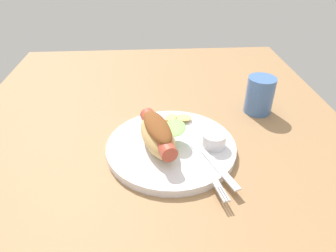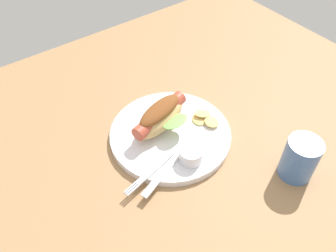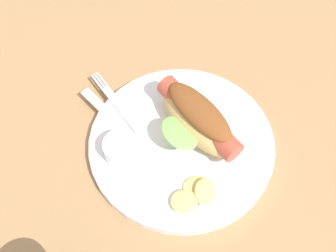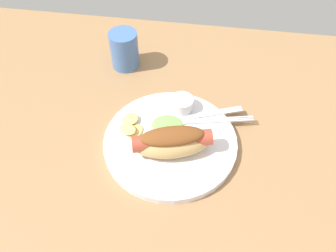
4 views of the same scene
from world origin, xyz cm
name	(u,v)px [view 1 (image 1 of 4)]	position (x,y,z in cm)	size (l,w,h in cm)	color
ground_plane	(158,150)	(0.00, 0.00, -0.90)	(120.00, 90.00, 1.80)	#9E754C
plate	(171,147)	(-1.28, -2.75, 0.80)	(26.43, 26.43, 1.60)	white
hot_dog	(158,134)	(-2.00, -0.13, 4.76)	(15.09, 10.74, 6.07)	tan
sauce_ramekin	(214,140)	(-2.50, -11.26, 3.07)	(4.80, 4.80, 2.94)	white
fork	(207,168)	(-9.33, -8.80, 1.80)	(15.94, 4.61, 0.40)	silver
knife	(214,162)	(-7.71, -10.29, 1.78)	(15.77, 1.40, 0.36)	silver
chips_pile	(176,119)	(6.97, -4.44, 2.22)	(5.93, 7.31, 1.52)	#E0BE6D
drinking_cup	(260,95)	(12.96, -25.36, 4.54)	(6.64, 6.64, 9.08)	#4770B2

